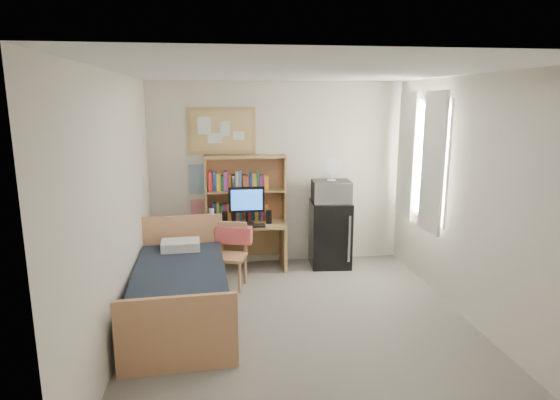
{
  "coord_description": "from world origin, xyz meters",
  "views": [
    {
      "loc": [
        -0.81,
        -4.49,
        2.33
      ],
      "look_at": [
        -0.08,
        1.2,
        1.11
      ],
      "focal_mm": 30.0,
      "sensor_mm": 36.0,
      "label": 1
    }
  ],
  "objects": [
    {
      "name": "bulletin_board",
      "position": [
        -0.78,
        2.08,
        1.92
      ],
      "size": [
        0.94,
        0.03,
        0.64
      ],
      "primitive_type": "cube",
      "color": "tan",
      "rests_on": "wall_back"
    },
    {
      "name": "speaker_right",
      "position": [
        -0.17,
        1.74,
        0.76
      ],
      "size": [
        0.08,
        0.08,
        0.18
      ],
      "primitive_type": "cube",
      "rotation": [
        0.0,
        0.0,
        0.01
      ],
      "color": "black",
      "rests_on": "desk"
    },
    {
      "name": "hoodie",
      "position": [
        -0.66,
        1.33,
        0.64
      ],
      "size": [
        0.49,
        0.26,
        0.22
      ],
      "primitive_type": "cube",
      "rotation": [
        0.0,
        0.0,
        -0.28
      ],
      "color": "#CF514E",
      "rests_on": "desk_chair"
    },
    {
      "name": "bed",
      "position": [
        -1.28,
        0.32,
        0.28
      ],
      "size": [
        1.12,
        2.07,
        0.56
      ],
      "primitive_type": "cube",
      "rotation": [
        0.0,
        0.0,
        0.05
      ],
      "color": "black",
      "rests_on": "floor"
    },
    {
      "name": "curtain_right",
      "position": [
        1.72,
        1.6,
        1.6
      ],
      "size": [
        0.04,
        0.55,
        1.7
      ],
      "primitive_type": "cube",
      "color": "silver",
      "rests_on": "wall_right"
    },
    {
      "name": "wall_right",
      "position": [
        1.8,
        0.0,
        1.3
      ],
      "size": [
        0.04,
        4.2,
        2.6
      ],
      "primitive_type": "cube",
      "color": "silver",
      "rests_on": "floor"
    },
    {
      "name": "desk_fan",
      "position": [
        0.72,
        1.78,
        1.39
      ],
      "size": [
        0.26,
        0.26,
        0.3
      ],
      "primitive_type": "cylinder",
      "rotation": [
        0.0,
        0.0,
        -0.07
      ],
      "color": "white",
      "rests_on": "microwave"
    },
    {
      "name": "water_bottle",
      "position": [
        -0.95,
        1.7,
        0.79
      ],
      "size": [
        0.07,
        0.07,
        0.24
      ],
      "primitive_type": "cylinder",
      "rotation": [
        0.0,
        0.0,
        0.01
      ],
      "color": "white",
      "rests_on": "desk"
    },
    {
      "name": "monitor",
      "position": [
        -0.47,
        1.74,
        0.93
      ],
      "size": [
        0.49,
        0.04,
        0.52
      ],
      "primitive_type": "cube",
      "rotation": [
        0.0,
        0.0,
        0.01
      ],
      "color": "black",
      "rests_on": "desk"
    },
    {
      "name": "speaker_left",
      "position": [
        -0.77,
        1.74,
        0.76
      ],
      "size": [
        0.08,
        0.08,
        0.18
      ],
      "primitive_type": "cube",
      "rotation": [
        0.0,
        0.0,
        0.01
      ],
      "color": "black",
      "rests_on": "desk"
    },
    {
      "name": "wall_left",
      "position": [
        -1.8,
        0.0,
        1.3
      ],
      "size": [
        0.04,
        4.2,
        2.6
      ],
      "primitive_type": "cube",
      "color": "silver",
      "rests_on": "floor"
    },
    {
      "name": "window_unit",
      "position": [
        1.75,
        1.2,
        1.6
      ],
      "size": [
        0.1,
        1.4,
        1.7
      ],
      "primitive_type": "cube",
      "color": "white",
      "rests_on": "wall_right"
    },
    {
      "name": "poster_japan",
      "position": [
        -1.1,
        2.09,
        0.78
      ],
      "size": [
        0.28,
        0.01,
        0.36
      ],
      "primitive_type": "cube",
      "color": "red",
      "rests_on": "wall_back"
    },
    {
      "name": "desk",
      "position": [
        -0.47,
        1.8,
        0.33
      ],
      "size": [
        1.07,
        0.54,
        0.67
      ],
      "primitive_type": "cube",
      "rotation": [
        0.0,
        0.0,
        0.01
      ],
      "color": "tan",
      "rests_on": "floor"
    },
    {
      "name": "wall_back",
      "position": [
        0.0,
        2.1,
        1.3
      ],
      "size": [
        3.6,
        0.04,
        2.6
      ],
      "primitive_type": "cube",
      "color": "silver",
      "rests_on": "floor"
    },
    {
      "name": "desk_chair",
      "position": [
        -0.72,
        1.14,
        0.41
      ],
      "size": [
        0.51,
        0.51,
        0.82
      ],
      "primitive_type": "cube",
      "rotation": [
        0.0,
        0.0,
        -0.28
      ],
      "color": "tan",
      "rests_on": "floor"
    },
    {
      "name": "curtain_left",
      "position": [
        1.72,
        0.8,
        1.6
      ],
      "size": [
        0.04,
        0.55,
        1.7
      ],
      "primitive_type": "cube",
      "color": "silver",
      "rests_on": "wall_right"
    },
    {
      "name": "floor",
      "position": [
        0.0,
        0.0,
        -0.01
      ],
      "size": [
        3.6,
        4.2,
        0.02
      ],
      "primitive_type": "cube",
      "color": "gray",
      "rests_on": "ground"
    },
    {
      "name": "mini_fridge",
      "position": [
        0.72,
        1.8,
        0.47
      ],
      "size": [
        0.59,
        0.59,
        0.94
      ],
      "primitive_type": "cube",
      "rotation": [
        0.0,
        0.0,
        -0.07
      ],
      "color": "black",
      "rests_on": "floor"
    },
    {
      "name": "ceiling",
      "position": [
        0.0,
        0.0,
        2.6
      ],
      "size": [
        3.6,
        4.2,
        0.02
      ],
      "primitive_type": "cube",
      "color": "white",
      "rests_on": "wall_back"
    },
    {
      "name": "pillow",
      "position": [
        -1.32,
        1.07,
        0.61
      ],
      "size": [
        0.47,
        0.34,
        0.11
      ],
      "primitive_type": "cube",
      "rotation": [
        0.0,
        0.0,
        0.05
      ],
      "color": "white",
      "rests_on": "bed"
    },
    {
      "name": "keyboard",
      "position": [
        -0.47,
        1.6,
        0.68
      ],
      "size": [
        0.48,
        0.15,
        0.02
      ],
      "primitive_type": "cube",
      "rotation": [
        0.0,
        0.0,
        0.01
      ],
      "color": "black",
      "rests_on": "desk"
    },
    {
      "name": "microwave",
      "position": [
        0.72,
        1.78,
        1.09
      ],
      "size": [
        0.55,
        0.43,
        0.3
      ],
      "primitive_type": "cube",
      "rotation": [
        0.0,
        0.0,
        -0.07
      ],
      "color": "#BCBCC1",
      "rests_on": "mini_fridge"
    },
    {
      "name": "wall_front",
      "position": [
        0.0,
        -2.1,
        1.3
      ],
      "size": [
        3.6,
        0.04,
        2.6
      ],
      "primitive_type": "cube",
      "color": "silver",
      "rests_on": "floor"
    },
    {
      "name": "poster_wave",
      "position": [
        -1.1,
        2.09,
        1.25
      ],
      "size": [
        0.3,
        0.01,
        0.42
      ],
      "primitive_type": "cube",
      "color": "#2868A1",
      "rests_on": "wall_back"
    },
    {
      "name": "hutch",
      "position": [
        -0.47,
        1.95,
        1.13
      ],
      "size": [
        1.13,
        0.29,
        0.92
      ],
      "primitive_type": "cube",
      "rotation": [
        0.0,
        0.0,
        0.01
      ],
      "color": "tan",
      "rests_on": "desk"
    }
  ]
}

